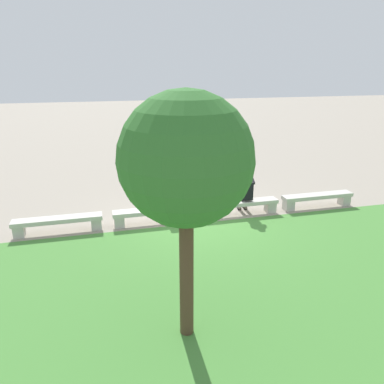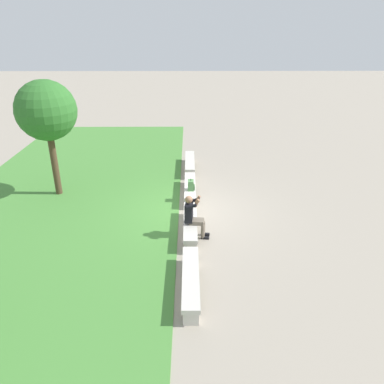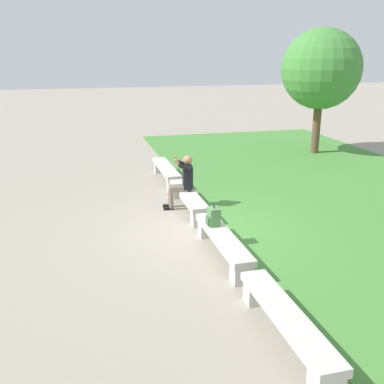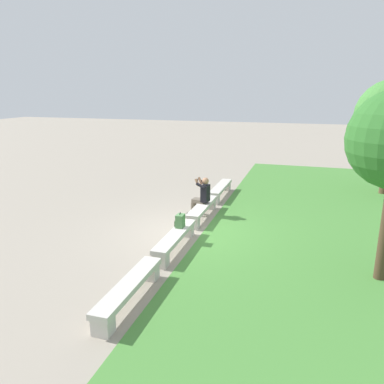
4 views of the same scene
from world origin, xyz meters
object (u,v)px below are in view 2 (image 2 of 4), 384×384
at_px(bench_near, 190,224).
at_px(person_photographer, 193,214).
at_px(tree_behind_wall, 46,111).
at_px(backpack, 191,185).
at_px(bench_mid, 190,188).
at_px(bench_far, 190,163).
at_px(bench_main, 191,280).

xyz_separation_m(bench_near, person_photographer, (-0.20, -0.08, 0.43)).
distance_m(bench_near, tree_behind_wall, 6.29).
bearing_deg(person_photographer, backpack, 1.02).
distance_m(bench_mid, bench_far, 2.68).
relative_size(bench_mid, bench_far, 1.00).
bearing_deg(bench_far, bench_near, 180.00).
height_order(bench_near, tree_behind_wall, tree_behind_wall).
height_order(person_photographer, backpack, person_photographer).
relative_size(person_photographer, backpack, 3.08).
relative_size(bench_near, tree_behind_wall, 0.58).
bearing_deg(bench_near, backpack, -0.91).
height_order(bench_near, backpack, backpack).
bearing_deg(bench_mid, bench_main, 180.00).
distance_m(bench_far, backpack, 3.19).
xyz_separation_m(bench_far, person_photographer, (-5.56, -0.08, 0.43)).
distance_m(bench_main, bench_mid, 5.36).
xyz_separation_m(bench_near, bench_far, (5.36, 0.00, 0.00)).
xyz_separation_m(bench_far, backpack, (-3.18, -0.03, 0.31)).
xyz_separation_m(bench_near, bench_mid, (2.68, 0.00, 0.00)).
relative_size(bench_near, bench_mid, 1.00).
distance_m(bench_mid, person_photographer, 2.91).
bearing_deg(person_photographer, tree_behind_wall, 58.23).
relative_size(bench_main, bench_mid, 1.00).
relative_size(bench_far, person_photographer, 1.82).
height_order(bench_main, backpack, backpack).
bearing_deg(tree_behind_wall, bench_main, -138.67).
height_order(bench_near, bench_far, same).
bearing_deg(bench_far, backpack, -179.37).
xyz_separation_m(bench_mid, person_photographer, (-2.88, -0.08, 0.43)).
bearing_deg(bench_mid, backpack, -176.01).
bearing_deg(bench_near, person_photographer, -159.31).
distance_m(person_photographer, backpack, 2.39).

